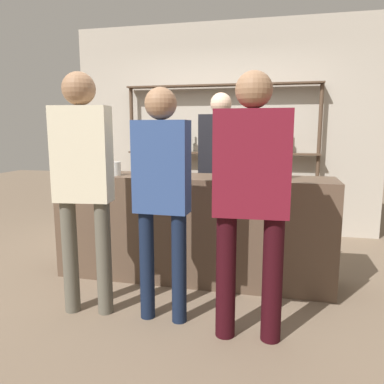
% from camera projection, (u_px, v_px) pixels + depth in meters
% --- Properties ---
extents(ground_plane, '(16.00, 16.00, 0.00)m').
position_uv_depth(ground_plane, '(192.00, 278.00, 3.58)').
color(ground_plane, '#7A6651').
extents(bar_counter, '(2.54, 0.52, 0.98)m').
position_uv_depth(bar_counter, '(192.00, 228.00, 3.49)').
color(bar_counter, brown).
rests_on(bar_counter, ground_plane).
extents(back_wall, '(4.14, 0.12, 2.80)m').
position_uv_depth(back_wall, '(223.00, 129.00, 5.13)').
color(back_wall, '#B2A899').
rests_on(back_wall, ground_plane).
extents(back_shelf, '(2.56, 0.18, 1.98)m').
position_uv_depth(back_shelf, '(222.00, 136.00, 4.96)').
color(back_shelf, '#4C3828').
rests_on(back_shelf, ground_plane).
extents(counter_bottle_0, '(0.08, 0.08, 0.32)m').
position_uv_depth(counter_bottle_0, '(80.00, 161.00, 3.55)').
color(counter_bottle_0, black).
rests_on(counter_bottle_0, bar_counter).
extents(counter_bottle_1, '(0.09, 0.09, 0.37)m').
position_uv_depth(counter_bottle_1, '(283.00, 163.00, 3.19)').
color(counter_bottle_1, silver).
rests_on(counter_bottle_1, bar_counter).
extents(counter_bottle_2, '(0.07, 0.07, 0.35)m').
position_uv_depth(counter_bottle_2, '(222.00, 162.00, 3.33)').
color(counter_bottle_2, black).
rests_on(counter_bottle_2, bar_counter).
extents(counter_bottle_3, '(0.07, 0.07, 0.35)m').
position_uv_depth(counter_bottle_3, '(94.00, 159.00, 3.62)').
color(counter_bottle_3, '#0F1956').
rests_on(counter_bottle_3, bar_counter).
extents(cork_jar, '(0.12, 0.12, 0.13)m').
position_uv_depth(cork_jar, '(115.00, 169.00, 3.46)').
color(cork_jar, silver).
rests_on(cork_jar, bar_counter).
extents(customer_center, '(0.39, 0.22, 1.69)m').
position_uv_depth(customer_center, '(162.00, 185.00, 2.64)').
color(customer_center, '#121C33').
rests_on(customer_center, ground_plane).
extents(server_behind_counter, '(0.48, 0.24, 1.80)m').
position_uv_depth(server_behind_counter, '(220.00, 160.00, 4.24)').
color(server_behind_counter, black).
rests_on(server_behind_counter, ground_plane).
extents(customer_left, '(0.43, 0.24, 1.80)m').
position_uv_depth(customer_left, '(83.00, 173.00, 2.74)').
color(customer_left, '#575347').
rests_on(customer_left, ground_plane).
extents(customer_right, '(0.49, 0.23, 1.76)m').
position_uv_depth(customer_right, '(251.00, 189.00, 2.39)').
color(customer_right, black).
rests_on(customer_right, ground_plane).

